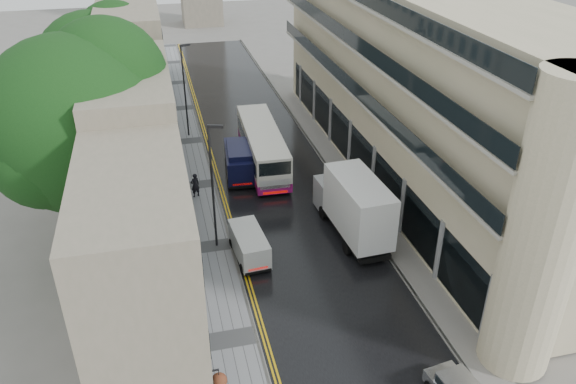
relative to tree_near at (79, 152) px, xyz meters
name	(u,v)px	position (x,y,z in m)	size (l,w,h in m)	color
road	(273,177)	(12.50, 7.50, -6.94)	(9.00, 85.00, 0.02)	black
left_sidewalk	(197,185)	(6.65, 7.50, -6.89)	(2.70, 85.00, 0.12)	gray
right_sidewalk	(340,169)	(17.90, 7.50, -6.89)	(1.80, 85.00, 0.12)	slate
old_shop_row	(137,103)	(3.05, 10.00, -0.95)	(4.50, 56.00, 12.00)	gray
modern_block	(415,86)	(22.80, 6.00, 0.05)	(8.00, 40.00, 14.00)	beige
tree_near	(79,152)	(0.00, 0.00, 0.00)	(10.56, 10.56, 13.89)	black
tree_far	(99,89)	(0.30, 13.00, -0.72)	(9.24, 9.24, 12.46)	black
cream_bus	(254,165)	(10.89, 6.85, -5.40)	(2.54, 11.19, 3.05)	silver
white_lorry	(348,224)	(14.68, -3.41, -4.79)	(2.44, 8.14, 4.27)	white
white_van	(242,260)	(8.20, -3.79, -6.04)	(1.68, 3.91, 1.77)	silver
navy_van	(228,171)	(8.98, 6.79, -5.62)	(2.04, 5.11, 2.60)	black
pedestrian	(195,185)	(6.43, 5.76, -5.92)	(0.66, 0.43, 1.81)	black
lamp_post_near	(213,189)	(7.07, -0.77, -2.81)	(0.90, 0.20, 8.02)	black
lamp_post_far	(185,92)	(6.89, 17.07, -2.81)	(0.90, 0.20, 8.02)	black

